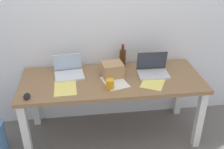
% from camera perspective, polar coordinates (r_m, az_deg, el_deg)
% --- Properties ---
extents(ground_plane, '(8.00, 8.00, 0.00)m').
position_cam_1_polar(ground_plane, '(3.11, 0.00, -12.58)').
color(ground_plane, slate).
extents(back_wall, '(5.20, 0.08, 2.60)m').
position_cam_1_polar(back_wall, '(2.86, -1.07, 13.37)').
color(back_wall, white).
rests_on(back_wall, ground).
extents(desk, '(1.86, 0.71, 0.72)m').
position_cam_1_polar(desk, '(2.74, 0.00, -2.62)').
color(desk, olive).
rests_on(desk, ground).
extents(laptop_left, '(0.32, 0.28, 0.21)m').
position_cam_1_polar(laptop_left, '(2.79, -9.33, 0.73)').
color(laptop_left, silver).
rests_on(laptop_left, desk).
extents(laptop_right, '(0.32, 0.24, 0.22)m').
position_cam_1_polar(laptop_right, '(2.81, 8.82, 1.07)').
color(laptop_right, silver).
rests_on(laptop_right, desk).
extents(beer_bottle, '(0.07, 0.07, 0.26)m').
position_cam_1_polar(beer_bottle, '(2.91, 2.32, 3.65)').
color(beer_bottle, '#47280F').
rests_on(beer_bottle, desk).
extents(computer_mouse, '(0.07, 0.11, 0.03)m').
position_cam_1_polar(computer_mouse, '(2.51, -17.94, -4.48)').
color(computer_mouse, black).
rests_on(computer_mouse, desk).
extents(cardboard_box, '(0.23, 0.21, 0.15)m').
position_cam_1_polar(cardboard_box, '(2.72, 0.08, 1.06)').
color(cardboard_box, tan).
rests_on(cardboard_box, desk).
extents(coffee_mug, '(0.08, 0.08, 0.09)m').
position_cam_1_polar(coffee_mug, '(2.51, -0.43, -2.07)').
color(coffee_mug, gold).
rests_on(coffee_mug, desk).
extents(paper_sheet_center, '(0.28, 0.34, 0.00)m').
position_cam_1_polar(paper_sheet_center, '(2.64, 0.61, -1.63)').
color(paper_sheet_center, white).
rests_on(paper_sheet_center, desk).
extents(paper_sheet_front_right, '(0.32, 0.36, 0.00)m').
position_cam_1_polar(paper_sheet_front_right, '(2.67, 8.95, -1.60)').
color(paper_sheet_front_right, '#F4E06B').
rests_on(paper_sheet_front_right, desk).
extents(paper_sheet_front_left, '(0.22, 0.30, 0.00)m').
position_cam_1_polar(paper_sheet_front_left, '(2.58, -10.07, -2.83)').
color(paper_sheet_front_left, '#F4E06B').
rests_on(paper_sheet_front_left, desk).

